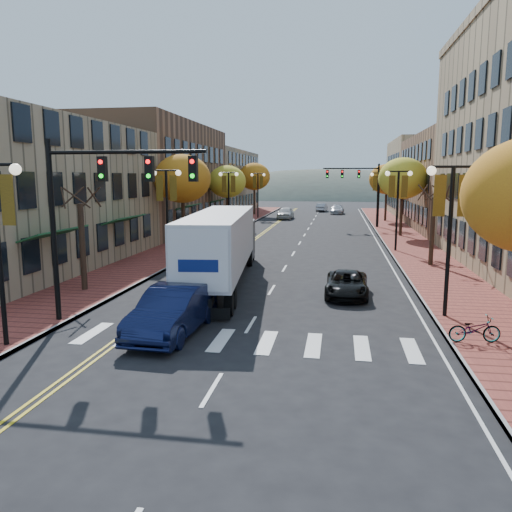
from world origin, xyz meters
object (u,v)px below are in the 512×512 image
at_px(bicycle, 475,329).
at_px(semi_truck, 223,242).
at_px(navy_sedan, 172,311).
at_px(black_suv, 347,284).

bearing_deg(bicycle, semi_truck, 43.83).
xyz_separation_m(navy_sedan, black_suv, (6.27, 6.90, -0.27)).
height_order(semi_truck, bicycle, semi_truck).
xyz_separation_m(semi_truck, bicycle, (10.54, -8.37, -1.64)).
height_order(navy_sedan, black_suv, navy_sedan).
relative_size(black_suv, bicycle, 2.48).
distance_m(navy_sedan, black_suv, 9.32).
bearing_deg(navy_sedan, bicycle, 4.82).
xyz_separation_m(semi_truck, navy_sedan, (0.16, -8.75, -1.39)).
bearing_deg(black_suv, bicycle, -56.64).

